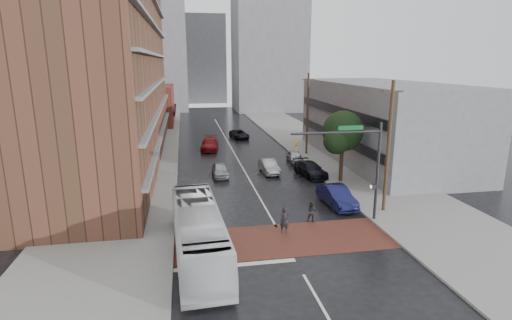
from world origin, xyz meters
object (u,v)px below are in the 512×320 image
object	(u,v)px
car_travel_c	(210,144)
car_parked_far	(295,157)
car_travel_b	(269,166)
car_parked_mid	(310,169)
transit_bus	(198,233)
car_parked_near	(337,196)
pedestrian_a	(285,220)
car_travel_a	(220,170)
suv_travel	(239,134)
pedestrian_b	(312,212)

from	to	relation	value
car_travel_c	car_parked_far	bearing A→B (deg)	-35.39
car_travel_b	car_parked_mid	size ratio (longest dim) A/B	0.86
transit_bus	car_parked_near	world-z (taller)	transit_bus
pedestrian_a	car_travel_b	distance (m)	15.10
pedestrian_a	car_travel_a	size ratio (longest dim) A/B	0.46
car_travel_c	car_parked_near	bearing A→B (deg)	-62.20
suv_travel	car_travel_a	bearing A→B (deg)	-112.96
pedestrian_b	car_parked_mid	distance (m)	12.07
car_travel_b	suv_travel	distance (m)	19.86
car_parked_near	pedestrian_a	bearing A→B (deg)	-143.99
transit_bus	car_travel_a	distance (m)	17.32
transit_bus	car_travel_c	world-z (taller)	transit_bus
pedestrian_a	pedestrian_b	bearing A→B (deg)	31.43
car_travel_c	car_parked_mid	distance (m)	17.12
car_travel_a	car_travel_c	distance (m)	12.87
pedestrian_b	transit_bus	bearing A→B (deg)	-132.55
pedestrian_a	car_parked_far	bearing A→B (deg)	71.93
car_travel_b	pedestrian_a	bearing A→B (deg)	-100.81
suv_travel	car_travel_c	bearing A→B (deg)	-133.64
transit_bus	car_parked_mid	size ratio (longest dim) A/B	2.30
pedestrian_a	transit_bus	bearing A→B (deg)	-157.29
transit_bus	pedestrian_b	distance (m)	9.17
car_travel_a	suv_travel	world-z (taller)	car_travel_a
transit_bus	car_travel_c	distance (m)	30.07
pedestrian_b	car_parked_far	world-z (taller)	pedestrian_b
pedestrian_b	car_travel_a	size ratio (longest dim) A/B	0.40
car_travel_b	car_parked_mid	bearing A→B (deg)	-29.33
pedestrian_b	car_travel_b	size ratio (longest dim) A/B	0.37
car_travel_a	pedestrian_b	bearing A→B (deg)	-67.43
pedestrian_a	car_parked_mid	xyz separation A→B (m)	(5.97, 13.02, -0.19)
transit_bus	car_parked_mid	bearing A→B (deg)	49.80
car_travel_c	car_parked_near	world-z (taller)	car_parked_near
car_travel_a	car_travel_c	bearing A→B (deg)	90.93
transit_bus	car_travel_a	bearing A→B (deg)	77.77
suv_travel	car_parked_far	bearing A→B (deg)	-84.69
pedestrian_b	suv_travel	distance (m)	33.32
pedestrian_b	car_parked_mid	world-z (taller)	pedestrian_b
car_travel_a	car_travel_c	xyz separation A→B (m)	(-0.20, 12.87, 0.10)
transit_bus	suv_travel	world-z (taller)	transit_bus
car_travel_b	car_parked_near	xyz separation A→B (m)	(3.30, -10.54, 0.11)
car_travel_b	car_parked_far	xyz separation A→B (m)	(3.88, 4.01, -0.04)
car_parked_far	car_parked_near	bearing A→B (deg)	-88.56
transit_bus	suv_travel	xyz separation A→B (m)	(7.53, 37.32, -0.93)
car_parked_near	car_parked_far	bearing A→B (deg)	84.46
transit_bus	car_parked_far	world-z (taller)	transit_bus
transit_bus	car_travel_a	size ratio (longest dim) A/B	2.89
pedestrian_a	car_parked_near	xyz separation A→B (m)	(5.40, 4.42, -0.10)
car_parked_mid	pedestrian_a	bearing A→B (deg)	-124.82
car_travel_c	car_parked_far	size ratio (longest dim) A/B	1.38
pedestrian_b	car_parked_near	bearing A→B (deg)	65.63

